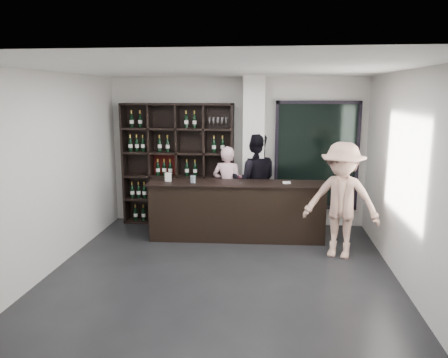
# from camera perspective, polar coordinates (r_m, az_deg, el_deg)

# --- Properties ---
(floor) EXTENTS (5.00, 5.50, 0.01)m
(floor) POSITION_cam_1_polar(r_m,az_deg,el_deg) (6.39, -0.46, -12.80)
(floor) COLOR black
(floor) RESTS_ON ground
(wine_shelf) EXTENTS (2.20, 0.35, 2.40)m
(wine_shelf) POSITION_cam_1_polar(r_m,az_deg,el_deg) (8.67, -6.04, 1.88)
(wine_shelf) COLOR black
(wine_shelf) RESTS_ON floor
(structural_column) EXTENTS (0.40, 0.40, 2.90)m
(structural_column) POSITION_cam_1_polar(r_m,az_deg,el_deg) (8.35, 3.91, 3.30)
(structural_column) COLOR silver
(structural_column) RESTS_ON floor
(glass_panel) EXTENTS (1.60, 0.08, 2.10)m
(glass_panel) POSITION_cam_1_polar(r_m,az_deg,el_deg) (8.61, 11.98, 2.98)
(glass_panel) COLOR black
(glass_panel) RESTS_ON floor
(tasting_counter) EXTENTS (3.15, 0.66, 1.04)m
(tasting_counter) POSITION_cam_1_polar(r_m,az_deg,el_deg) (7.83, 1.67, -4.16)
(tasting_counter) COLOR black
(tasting_counter) RESTS_ON floor
(taster_pink) EXTENTS (0.65, 0.49, 1.60)m
(taster_pink) POSITION_cam_1_polar(r_m,az_deg,el_deg) (8.43, 0.44, -1.09)
(taster_pink) COLOR #FFC6D3
(taster_pink) RESTS_ON floor
(taster_black) EXTENTS (0.98, 0.80, 1.87)m
(taster_black) POSITION_cam_1_polar(r_m,az_deg,el_deg) (8.37, 3.99, -0.28)
(taster_black) COLOR black
(taster_black) RESTS_ON floor
(customer) EXTENTS (1.35, 1.03, 1.85)m
(customer) POSITION_cam_1_polar(r_m,az_deg,el_deg) (7.13, 15.08, -2.74)
(customer) COLOR tan
(customer) RESTS_ON floor
(wine_glass) EXTENTS (0.09, 0.09, 0.18)m
(wine_glass) POSITION_cam_1_polar(r_m,az_deg,el_deg) (7.65, 2.11, 0.14)
(wine_glass) COLOR white
(wine_glass) RESTS_ON tasting_counter
(spit_cup) EXTENTS (0.13, 0.13, 0.13)m
(spit_cup) POSITION_cam_1_polar(r_m,az_deg,el_deg) (7.69, -4.08, -0.02)
(spit_cup) COLOR #ADC4D6
(spit_cup) RESTS_ON tasting_counter
(napkin_stack) EXTENTS (0.14, 0.14, 0.02)m
(napkin_stack) POSITION_cam_1_polar(r_m,az_deg,el_deg) (7.73, 8.18, -0.46)
(napkin_stack) COLOR white
(napkin_stack) RESTS_ON tasting_counter
(card_stand) EXTENTS (0.11, 0.07, 0.16)m
(card_stand) POSITION_cam_1_polar(r_m,az_deg,el_deg) (7.85, -7.31, 0.25)
(card_stand) COLOR white
(card_stand) RESTS_ON tasting_counter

